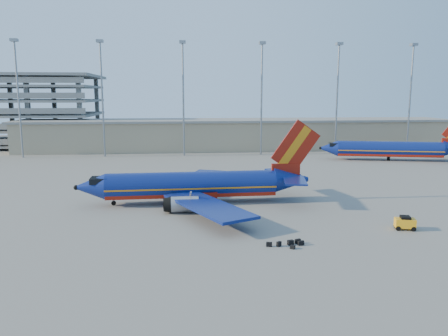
{
  "coord_description": "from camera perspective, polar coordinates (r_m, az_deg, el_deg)",
  "views": [
    {
      "loc": [
        -5.59,
        -65.85,
        15.49
      ],
      "look_at": [
        1.02,
        1.89,
        4.0
      ],
      "focal_mm": 35.0,
      "sensor_mm": 36.0,
      "label": 1
    }
  ],
  "objects": [
    {
      "name": "ground",
      "position": [
        67.88,
        -0.7,
        -3.61
      ],
      "size": [
        220.0,
        220.0,
        0.0
      ],
      "primitive_type": "plane",
      "color": "slate",
      "rests_on": "ground"
    },
    {
      "name": "terminal_building",
      "position": [
        125.32,
        1.6,
        4.47
      ],
      "size": [
        122.0,
        16.0,
        8.5
      ],
      "color": "gray",
      "rests_on": "ground"
    },
    {
      "name": "light_mast_row",
      "position": [
        112.37,
        -0.17,
        10.64
      ],
      "size": [
        101.6,
        1.6,
        28.65
      ],
      "color": "gray",
      "rests_on": "ground"
    },
    {
      "name": "aircraft_main",
      "position": [
        62.98,
        -3.49,
        -2.29
      ],
      "size": [
        35.25,
        33.91,
        11.94
      ],
      "rotation": [
        0.0,
        0.0,
        0.03
      ],
      "color": "navy",
      "rests_on": "ground"
    },
    {
      "name": "aircraft_second",
      "position": [
        110.88,
        21.21,
        2.32
      ],
      "size": [
        34.53,
        15.56,
        11.87
      ],
      "rotation": [
        0.0,
        0.0,
        -0.23
      ],
      "color": "navy",
      "rests_on": "ground"
    },
    {
      "name": "baggage_tug",
      "position": [
        55.06,
        22.57,
        -6.6
      ],
      "size": [
        2.51,
        1.87,
        1.62
      ],
      "rotation": [
        0.0,
        0.0,
        -0.25
      ],
      "color": "orange",
      "rests_on": "ground"
    },
    {
      "name": "luggage_pile",
      "position": [
        46.38,
        8.43,
        -9.73
      ],
      "size": [
        4.04,
        2.01,
        0.52
      ],
      "color": "black",
      "rests_on": "ground"
    }
  ]
}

